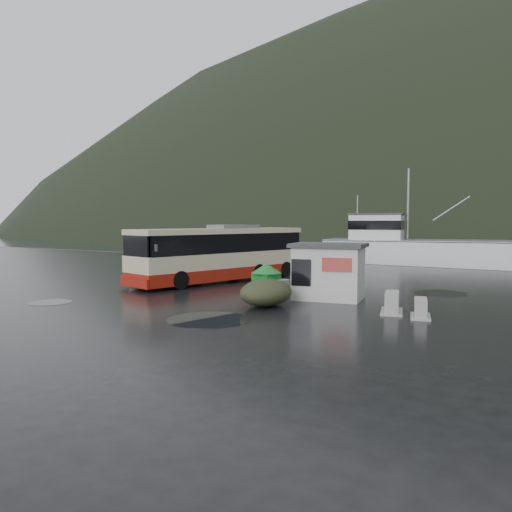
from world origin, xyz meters
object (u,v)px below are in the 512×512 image
Objects in this scene: jersey_barrier_a at (278,295)px; fishing_trawler at (439,260)px; coach_bus at (222,281)px; jersey_barrier_b at (392,313)px; jersey_barrier_c at (420,318)px; dome_tent at (266,306)px; ticket_kiosk at (328,299)px; waste_bin_right at (266,294)px; white_van at (170,281)px; waste_bin_left at (326,300)px.

fishing_trawler is (1.54, 28.62, 0.00)m from jersey_barrier_a.
jersey_barrier_b is at bearing -10.05° from coach_bus.
coach_bus is 8.53× the size of jersey_barrier_c.
dome_tent is 0.87× the size of ticket_kiosk.
ticket_kiosk reaches higher than waste_bin_right.
coach_bus is 2.09× the size of white_van.
waste_bin_right is at bearing 172.96° from ticket_kiosk.
waste_bin_left reaches higher than jersey_barrier_a.
fishing_trawler reaches higher than jersey_barrier_b.
white_van reaches higher than jersey_barrier_b.
jersey_barrier_c is at bearing -37.37° from ticket_kiosk.
waste_bin_left is at bearing -92.47° from ticket_kiosk.
waste_bin_right is 0.06× the size of fishing_trawler.
waste_bin_left is at bearing 60.66° from dome_tent.
jersey_barrier_b is (3.72, -2.01, 0.00)m from ticket_kiosk.
white_van is at bearing 167.78° from jersey_barrier_b.
waste_bin_right reaches higher than dome_tent.
jersey_barrier_b is (5.26, 1.28, 0.00)m from dome_tent.
waste_bin_left is 28.75m from fishing_trawler.
jersey_barrier_b reaches higher than jersey_barrier_a.
jersey_barrier_b is (7.08, -1.75, 0.00)m from waste_bin_right.
dome_tent is 5.41m from jersey_barrier_b.
jersey_barrier_b is (6.33, -1.68, 0.00)m from jersey_barrier_a.
coach_bus is at bearing 158.44° from waste_bin_left.
jersey_barrier_b reaches higher than jersey_barrier_c.
white_van reaches higher than jersey_barrier_a.
jersey_barrier_c is at bearing -21.77° from waste_bin_left.
ticket_kiosk is at bearing 4.57° from waste_bin_right.
fishing_trawler is at bearing 85.38° from coach_bus.
dome_tent is (1.82, -3.03, 0.00)m from waste_bin_right.
waste_bin_left is 0.44× the size of dome_tent.
fishing_trawler is at bearing 101.12° from jersey_barrier_c.
white_van is 0.23× the size of fishing_trawler.
coach_bus reaches higher than waste_bin_left.
dome_tent is at bearing -166.31° from jersey_barrier_b.
jersey_barrier_c is (1.25, -0.39, 0.00)m from jersey_barrier_b.
coach_bus is 14.62m from jersey_barrier_c.
jersey_barrier_b is 30.67m from fishing_trawler.
white_van is 10.79m from dome_tent.
waste_bin_right is at bearing -19.73° from coach_bus.
fishing_trawler is (10.26, 27.04, 0.00)m from white_van.
waste_bin_left is 0.38× the size of ticket_kiosk.
jersey_barrier_a is (8.72, -1.58, 0.00)m from white_van.
ticket_kiosk is at bearing -17.52° from white_van.
white_van reaches higher than jersey_barrier_c.
fishing_trawler is at bearing 57.97° from white_van.
jersey_barrier_c is 0.06× the size of fishing_trawler.
ticket_kiosk is at bearing -7.11° from coach_bus.
fishing_trawler reaches higher than jersey_barrier_c.
fishing_trawler is (-1.13, 28.73, 0.00)m from waste_bin_left.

